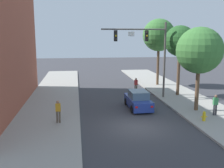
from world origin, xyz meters
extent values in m
plane|color=#38383D|center=(0.00, 0.00, 0.00)|extent=(120.00, 120.00, 0.00)
cube|color=#99968E|center=(-6.50, 0.00, 0.07)|extent=(5.00, 60.00, 0.15)
cube|color=#99968E|center=(6.50, 0.00, 0.07)|extent=(5.00, 60.00, 0.15)
cylinder|color=#514C47|center=(4.60, 8.11, 3.90)|extent=(0.20, 0.20, 7.50)
cylinder|color=#514C47|center=(1.41, 8.11, 6.95)|extent=(6.37, 0.14, 0.14)
cube|color=black|center=(2.69, 8.11, 6.33)|extent=(0.32, 0.28, 1.05)
sphere|color=#2D2823|center=(2.69, 7.96, 6.66)|extent=(0.18, 0.18, 0.18)
sphere|color=yellow|center=(2.69, 7.96, 6.33)|extent=(0.18, 0.18, 0.18)
sphere|color=#2D2823|center=(2.69, 7.96, 6.00)|extent=(0.18, 0.18, 0.18)
cube|color=black|center=(-0.37, 8.11, 6.33)|extent=(0.32, 0.28, 1.05)
sphere|color=#2D2823|center=(-0.37, 7.96, 6.66)|extent=(0.18, 0.18, 0.18)
sphere|color=yellow|center=(-0.37, 7.96, 6.33)|extent=(0.18, 0.18, 0.18)
sphere|color=#2D2823|center=(-0.37, 7.96, 6.00)|extent=(0.18, 0.18, 0.18)
cube|color=white|center=(1.16, 8.09, 6.50)|extent=(0.60, 0.03, 0.44)
cube|color=navy|center=(1.15, 4.82, 0.56)|extent=(1.73, 4.21, 0.80)
cube|color=slate|center=(1.15, 4.67, 1.28)|extent=(1.51, 2.01, 0.64)
cylinder|color=black|center=(0.34, 6.12, 0.32)|extent=(0.22, 0.64, 0.64)
cylinder|color=black|center=(1.95, 6.13, 0.32)|extent=(0.22, 0.64, 0.64)
cylinder|color=black|center=(0.35, 3.51, 0.32)|extent=(0.22, 0.64, 0.64)
cylinder|color=black|center=(1.97, 3.52, 0.32)|extent=(0.22, 0.64, 0.64)
cube|color=red|center=(0.53, 2.70, 0.68)|extent=(0.20, 0.04, 0.14)
cube|color=red|center=(1.80, 2.70, 0.68)|extent=(0.20, 0.04, 0.14)
cylinder|color=brown|center=(-5.64, 1.34, 0.57)|extent=(0.14, 0.14, 0.85)
cylinder|color=brown|center=(-5.46, 1.34, 0.57)|extent=(0.14, 0.14, 0.85)
cube|color=orange|center=(-5.55, 1.34, 1.28)|extent=(0.36, 0.22, 0.56)
sphere|color=#9E7051|center=(-5.55, 1.34, 1.68)|extent=(0.22, 0.22, 0.22)
cylinder|color=brown|center=(2.39, 11.40, 0.42)|extent=(0.14, 0.14, 0.85)
cylinder|color=brown|center=(2.57, 11.40, 0.42)|extent=(0.14, 0.14, 0.85)
cube|color=#B72D2D|center=(2.48, 11.40, 1.13)|extent=(0.36, 0.22, 0.56)
sphere|color=brown|center=(2.48, 11.40, 1.53)|extent=(0.22, 0.22, 0.22)
cylinder|color=#333338|center=(6.47, 1.49, 0.57)|extent=(0.14, 0.14, 0.85)
cylinder|color=#333338|center=(6.65, 1.49, 0.57)|extent=(0.14, 0.14, 0.85)
cube|color=#337F47|center=(6.56, 1.49, 1.28)|extent=(0.36, 0.22, 0.56)
sphere|color=brown|center=(6.56, 1.49, 1.68)|extent=(0.22, 0.22, 0.22)
cylinder|color=gold|center=(5.05, 0.30, 0.43)|extent=(0.24, 0.24, 0.55)
sphere|color=gold|center=(5.05, 0.30, 0.76)|extent=(0.22, 0.22, 0.22)
cylinder|color=gold|center=(4.87, 0.30, 0.45)|extent=(0.12, 0.09, 0.09)
cylinder|color=gold|center=(5.23, 0.30, 0.45)|extent=(0.12, 0.09, 0.09)
cylinder|color=brown|center=(5.76, 3.08, 1.94)|extent=(0.32, 0.32, 3.59)
sphere|color=#387033|center=(5.76, 3.08, 5.16)|extent=(3.79, 3.79, 3.79)
cylinder|color=brown|center=(6.43, 8.87, 2.39)|extent=(0.32, 0.32, 4.47)
sphere|color=#235123|center=(6.43, 8.87, 5.81)|extent=(3.17, 3.17, 3.17)
cylinder|color=brown|center=(6.12, 14.91, 2.54)|extent=(0.32, 0.32, 4.77)
sphere|color=#387033|center=(6.12, 14.91, 6.43)|extent=(4.03, 4.03, 4.03)
camera|label=1|loc=(-4.18, -17.07, 6.30)|focal=41.90mm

